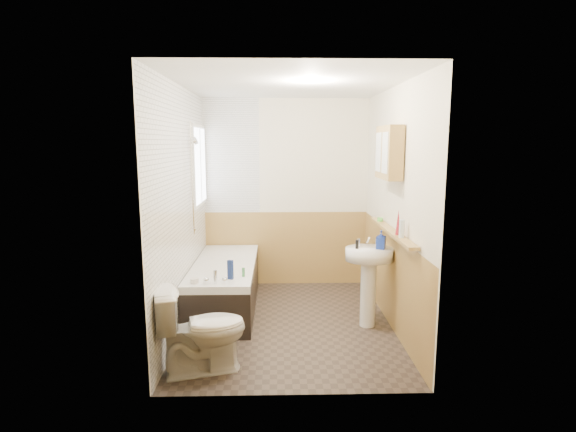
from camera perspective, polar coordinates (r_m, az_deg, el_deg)
The scene contains 26 objects.
floor at distance 4.99m, azimuth 0.04°, elevation -13.43°, with size 2.80×2.80×0.00m, color #302722.
ceiling at distance 4.64m, azimuth 0.05°, elevation 16.38°, with size 2.80×2.80×0.00m, color white.
wall_back at distance 6.05m, azimuth -0.30°, elevation 2.87°, with size 2.20×0.02×2.50m, color #F3E9C9.
wall_front at distance 3.26m, azimuth 0.68°, elevation -2.71°, with size 2.20×0.02×2.50m, color #F3E9C9.
wall_left at distance 4.75m, azimuth -13.45°, elevation 0.84°, with size 0.02×2.80×2.50m, color #F3E9C9.
wall_right at distance 4.81m, azimuth 13.39°, elevation 0.94°, with size 0.02×2.80×2.50m, color #F3E9C9.
wainscot_right at distance 4.97m, azimuth 12.81°, elevation -7.65°, with size 0.01×2.80×1.00m, color #B18B48.
wainscot_front at distance 3.52m, azimuth 0.65°, elevation -14.67°, with size 2.20×0.01×1.00m, color #B18B48.
wainscot_back at distance 6.16m, azimuth -0.29°, elevation -4.10°, with size 2.20×0.01×1.00m, color #B18B48.
tile_cladding_left at distance 4.75m, azimuth -13.19°, elevation 0.84°, with size 0.01×2.80×2.50m, color white.
tile_return_back at distance 6.02m, azimuth -7.27°, elevation 7.54°, with size 0.75×0.01×1.50m, color white.
window at distance 5.64m, azimuth -11.14°, elevation 6.30°, with size 0.03×0.79×0.99m.
bathtub at distance 5.37m, azimuth -7.99°, elevation -8.59°, with size 0.70×1.79×0.69m.
shower_riser at distance 5.03m, azimuth -12.02°, elevation 5.81°, with size 0.11×0.08×1.23m.
toilet at distance 3.98m, azimuth -10.92°, elevation -13.97°, with size 0.42×0.75×0.74m, color white.
sink at distance 4.80m, azimuth 10.21°, elevation -6.84°, with size 0.50×0.40×0.96m.
pine_shelf at distance 4.66m, azimuth 12.99°, elevation -1.91°, with size 0.10×1.55×0.03m, color #B18B48.
medicine_cabinet at distance 4.68m, azimuth 12.67°, elevation 7.87°, with size 0.15×0.59×0.53m.
foam_can at distance 4.30m, azimuth 14.25°, elevation -1.57°, with size 0.05×0.05×0.17m, color silver.
green_bottle at distance 4.41m, azimuth 13.82°, elevation -0.75°, with size 0.05×0.05×0.25m, color maroon.
black_jar at distance 5.14m, azimuth 11.62°, elevation -0.42°, with size 0.06×0.06×0.04m, color #59C647.
soap_bottle at distance 4.71m, azimuth 11.71°, elevation -3.58°, with size 0.09×0.19×0.09m, color #19339E.
clear_bottle at distance 4.68m, azimuth 8.76°, elevation -3.57°, with size 0.03×0.03×0.09m, color black.
blue_gel at distance 4.63m, azimuth -7.33°, elevation -6.79°, with size 0.05×0.03×0.20m, color navy.
cream_jar at distance 4.58m, azimuth -11.79°, elevation -8.05°, with size 0.08×0.08×0.05m, color silver.
orange_bottle at distance 4.72m, azimuth -5.69°, elevation -7.12°, with size 0.03×0.03×0.09m, color #388447.
Camera 1 is at (-0.12, -4.60, 1.93)m, focal length 28.00 mm.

